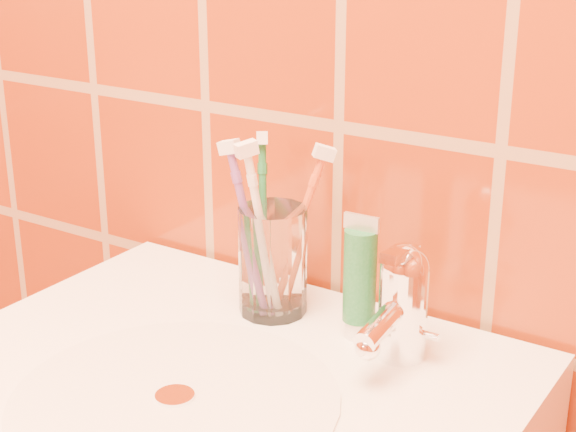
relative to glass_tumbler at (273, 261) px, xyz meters
The scene contains 7 objects.
glass_tumbler is the anchor object (origin of this frame).
toothpaste_tube 0.11m from the glass_tumbler, ahead, with size 0.04×0.03×0.13m.
faucet 0.16m from the glass_tumbler, ahead, with size 0.05×0.11×0.12m.
toothbrush_0 0.04m from the glass_tumbler, 62.13° to the left, with size 0.07×0.06×0.19m, color #D55625, non-canonical shape.
toothbrush_1 0.04m from the glass_tumbler, 89.59° to the right, with size 0.04×0.05×0.20m, color white, non-canonical shape.
toothbrush_2 0.04m from the glass_tumbler, 147.68° to the left, with size 0.05×0.06×0.20m, color #1E713B, non-canonical shape.
toothbrush_3 0.04m from the glass_tumbler, 154.55° to the right, with size 0.07×0.03×0.20m, color #794593, non-canonical shape.
Camera 1 is at (0.46, 0.39, 1.28)m, focal length 55.00 mm.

